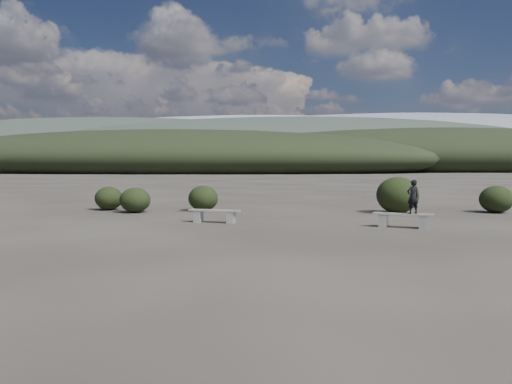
{
  "coord_description": "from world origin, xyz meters",
  "views": [
    {
      "loc": [
        0.24,
        -10.71,
        1.93
      ],
      "look_at": [
        -0.71,
        3.5,
        1.1
      ],
      "focal_mm": 35.0,
      "sensor_mm": 36.0,
      "label": 1
    }
  ],
  "objects": [
    {
      "name": "shrub_e",
      "position": [
        8.27,
        9.14,
        0.53
      ],
      "size": [
        1.26,
        1.26,
        1.05
      ],
      "primitive_type": "ellipsoid",
      "color": "black",
      "rests_on": "ground"
    },
    {
      "name": "bench_right",
      "position": [
        3.63,
        4.31,
        0.26
      ],
      "size": [
        1.77,
        0.85,
        0.43
      ],
      "rotation": [
        0.0,
        0.0,
        -0.29
      ],
      "color": "gray",
      "rests_on": "ground"
    },
    {
      "name": "shrub_b",
      "position": [
        -3.21,
        9.07,
        0.51
      ],
      "size": [
        1.2,
        1.2,
        1.03
      ],
      "primitive_type": "ellipsoid",
      "color": "black",
      "rests_on": "ground"
    },
    {
      "name": "ground",
      "position": [
        0.0,
        0.0,
        0.0
      ],
      "size": [
        1200.0,
        1200.0,
        0.0
      ],
      "primitive_type": "plane",
      "color": "#2D2823",
      "rests_on": "ground"
    },
    {
      "name": "mountain_ridges",
      "position": [
        -7.48,
        339.06,
        10.84
      ],
      "size": [
        500.0,
        400.0,
        56.0
      ],
      "color": "black",
      "rests_on": "ground"
    },
    {
      "name": "bench_left",
      "position": [
        -2.17,
        5.2,
        0.25
      ],
      "size": [
        1.72,
        0.65,
        0.42
      ],
      "rotation": [
        0.0,
        0.0,
        -0.19
      ],
      "color": "gray",
      "rests_on": "ground"
    },
    {
      "name": "seated_person",
      "position": [
        3.89,
        4.23,
        0.94
      ],
      "size": [
        0.42,
        0.33,
        1.0
      ],
      "primitive_type": "imported",
      "rotation": [
        0.0,
        0.0,
        3.43
      ],
      "color": "black",
      "rests_on": "bench_right"
    },
    {
      "name": "shrub_a",
      "position": [
        -5.76,
        8.3,
        0.49
      ],
      "size": [
        1.19,
        1.19,
        0.97
      ],
      "primitive_type": "ellipsoid",
      "color": "black",
      "rests_on": "ground"
    },
    {
      "name": "shrub_f",
      "position": [
        -7.16,
        9.27,
        0.48
      ],
      "size": [
        1.14,
        1.14,
        0.96
      ],
      "primitive_type": "ellipsoid",
      "color": "black",
      "rests_on": "ground"
    },
    {
      "name": "shrub_d",
      "position": [
        4.39,
        8.68,
        0.7
      ],
      "size": [
        1.6,
        1.6,
        1.4
      ],
      "primitive_type": "ellipsoid",
      "color": "black",
      "rests_on": "ground"
    }
  ]
}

